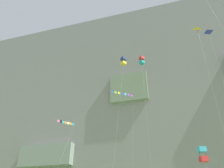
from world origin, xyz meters
TOP-DOWN VIEW (x-y plane):
  - cliff_face at (0.02, 56.32)m, footprint 180.00×22.76m
  - kite_banner_low_center at (0.18, 37.58)m, footprint 4.23×4.77m
  - kite_box_high_center at (12.98, 32.11)m, footprint 1.71×4.10m
  - kite_box_high_left at (4.70, 39.10)m, footprint 1.37×2.17m
  - kite_box_mid_right at (1.11, 35.12)m, footprint 3.52×3.16m
  - kite_diamond_low_left at (18.76, 32.58)m, footprint 1.70×2.40m
  - kite_delta_upper_mid at (16.50, 29.74)m, footprint 2.79×6.19m
  - kite_banner_mid_left at (-10.25, 33.19)m, footprint 2.29×5.93m
  - kite_delta_far_left at (16.91, 22.64)m, footprint 3.91×4.27m

SIDE VIEW (x-z plane):
  - kite_box_high_center at x=12.98m, z-range 4.83..16.57m
  - kite_banner_mid_left at x=-10.25m, z-range 8.21..26.87m
  - kite_banner_low_center at x=0.18m, z-range 11.52..37.29m
  - cliff_face at x=0.02m, z-range 0.00..60.09m
  - kite_delta_far_left at x=16.91m, z-range 14.11..46.97m
  - kite_delta_upper_mid at x=16.50m, z-range 14.93..47.62m
  - kite_diamond_low_left at x=18.76m, z-range 14.67..49.33m
  - kite_box_mid_right at x=1.11m, z-range 15.50..48.51m
  - kite_box_high_left at x=4.70m, z-range 16.65..52.05m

